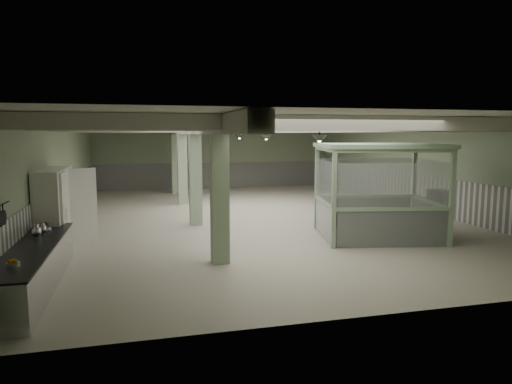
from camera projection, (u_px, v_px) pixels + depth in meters
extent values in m
plane|color=silver|center=(257.00, 216.00, 17.76)|extent=(20.00, 20.00, 0.00)
cube|color=silver|center=(257.00, 123.00, 17.31)|extent=(14.00, 20.00, 0.02)
cube|color=#91A282|center=(215.00, 158.00, 27.14)|extent=(14.00, 0.02, 3.60)
cube|color=#91A282|center=(401.00, 214.00, 7.92)|extent=(14.00, 0.02, 3.60)
cube|color=#91A282|center=(62.00, 174.00, 15.81)|extent=(0.02, 20.00, 3.60)
cube|color=#91A282|center=(417.00, 167.00, 19.25)|extent=(0.02, 20.00, 3.60)
cube|color=silver|center=(64.00, 204.00, 15.95)|extent=(0.05, 19.90, 1.50)
cube|color=silver|center=(416.00, 192.00, 19.37)|extent=(0.05, 19.90, 1.50)
cube|color=silver|center=(216.00, 175.00, 27.25)|extent=(13.90, 0.05, 1.50)
cube|color=beige|center=(191.00, 129.00, 16.72)|extent=(0.45, 19.90, 0.40)
cube|color=beige|center=(341.00, 123.00, 10.12)|extent=(13.90, 0.35, 0.32)
cube|color=beige|center=(303.00, 125.00, 12.52)|extent=(13.90, 0.35, 0.32)
cube|color=beige|center=(276.00, 127.00, 14.92)|extent=(13.90, 0.35, 0.32)
cube|color=beige|center=(257.00, 128.00, 17.33)|extent=(13.90, 0.35, 0.32)
cube|color=beige|center=(243.00, 129.00, 19.73)|extent=(13.90, 0.35, 0.32)
cube|color=beige|center=(231.00, 129.00, 22.13)|extent=(13.90, 0.35, 0.32)
cube|color=beige|center=(222.00, 130.00, 24.54)|extent=(13.90, 0.35, 0.32)
cube|color=#A2BD98|center=(220.00, 191.00, 11.15)|extent=(0.42, 0.42, 3.60)
cube|color=#A2BD98|center=(195.00, 174.00, 15.96)|extent=(0.42, 0.42, 3.60)
cube|color=#A2BD98|center=(182.00, 165.00, 20.76)|extent=(0.42, 0.42, 3.60)
cube|color=#A2BD98|center=(175.00, 160.00, 24.61)|extent=(0.42, 0.42, 3.60)
cylinder|color=black|center=(0.00, 206.00, 8.52)|extent=(0.02, 1.20, 0.02)
cone|color=#2E3E2E|center=(319.00, 139.00, 12.69)|extent=(0.44, 0.44, 0.22)
cone|color=#2E3E2E|center=(266.00, 138.00, 17.98)|extent=(0.44, 0.44, 0.22)
cone|color=#2E3E2E|center=(239.00, 137.00, 22.78)|extent=(0.44, 0.44, 0.22)
cube|color=silver|center=(34.00, 268.00, 9.37)|extent=(0.83, 4.91, 0.88)
cube|color=black|center=(33.00, 247.00, 9.31)|extent=(0.87, 4.95, 0.04)
cylinder|color=#B2B2B7|center=(13.00, 265.00, 7.85)|extent=(0.29, 0.29, 0.08)
cylinder|color=black|center=(1.00, 219.00, 8.35)|extent=(0.04, 0.29, 0.29)
cylinder|color=black|center=(3.00, 217.00, 8.53)|extent=(0.04, 0.28, 0.28)
cube|color=white|center=(55.00, 209.00, 12.35)|extent=(0.63, 2.52, 2.31)
cube|color=white|center=(65.00, 212.00, 11.87)|extent=(0.06, 0.95, 2.21)
cube|color=white|center=(76.00, 205.00, 13.12)|extent=(0.83, 0.56, 2.21)
cube|color=silver|center=(67.00, 212.00, 11.88)|extent=(0.02, 0.05, 0.30)
cube|color=silver|center=(73.00, 206.00, 13.00)|extent=(0.02, 0.05, 0.30)
cube|color=#9EBF98|center=(334.00, 199.00, 12.62)|extent=(0.14, 0.14, 2.78)
cube|color=#9EBF98|center=(317.00, 188.00, 15.37)|extent=(0.14, 0.14, 2.78)
cube|color=#9EBF98|center=(452.00, 199.00, 12.75)|extent=(0.14, 0.14, 2.78)
cube|color=#9EBF98|center=(414.00, 187.00, 15.50)|extent=(0.14, 0.14, 2.78)
cube|color=#9EBF98|center=(380.00, 146.00, 13.88)|extent=(4.13, 3.70, 0.12)
cube|color=white|center=(392.00, 229.00, 12.79)|extent=(3.07, 0.71, 1.05)
cube|color=silver|center=(394.00, 185.00, 12.63)|extent=(3.07, 0.71, 1.22)
cube|color=white|center=(365.00, 212.00, 15.54)|extent=(3.07, 0.71, 1.05)
cube|color=silver|center=(366.00, 176.00, 15.39)|extent=(3.07, 0.71, 1.22)
cube|color=white|center=(324.00, 220.00, 14.10)|extent=(0.59, 2.53, 1.05)
cube|color=silver|center=(325.00, 180.00, 13.94)|extent=(0.59, 2.53, 1.22)
cube|color=white|center=(430.00, 219.00, 14.23)|extent=(0.59, 2.53, 1.05)
cube|color=silver|center=(432.00, 180.00, 14.08)|extent=(0.59, 2.53, 1.22)
cube|color=#5D5E4F|center=(439.00, 213.00, 14.33)|extent=(0.57, 0.74, 1.46)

